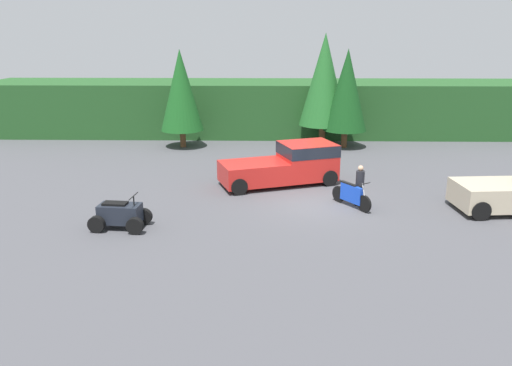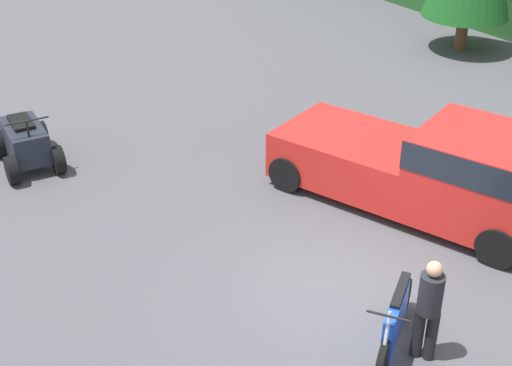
{
  "view_description": "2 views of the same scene",
  "coord_description": "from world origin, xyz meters",
  "px_view_note": "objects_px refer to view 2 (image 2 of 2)",
  "views": [
    {
      "loc": [
        -2.05,
        -20.01,
        6.92
      ],
      "look_at": [
        -2.48,
        -0.09,
        0.95
      ],
      "focal_mm": 35.0,
      "sensor_mm": 36.0,
      "label": 1
    },
    {
      "loc": [
        7.08,
        -6.56,
        7.52
      ],
      "look_at": [
        -2.48,
        -0.09,
        0.95
      ],
      "focal_mm": 50.0,
      "sensor_mm": 36.0,
      "label": 2
    }
  ],
  "objects_px": {
    "pickup_truck_red": "(436,167)",
    "rider_person": "(429,307)",
    "quad_atv": "(26,143)",
    "dirt_bike": "(395,323)"
  },
  "relations": [
    {
      "from": "pickup_truck_red",
      "to": "quad_atv",
      "type": "distance_m",
      "value": 8.79
    },
    {
      "from": "rider_person",
      "to": "quad_atv",
      "type": "bearing_deg",
      "value": -109.19
    },
    {
      "from": "dirt_bike",
      "to": "quad_atv",
      "type": "height_order",
      "value": "quad_atv"
    },
    {
      "from": "pickup_truck_red",
      "to": "rider_person",
      "type": "distance_m",
      "value": 4.2
    },
    {
      "from": "dirt_bike",
      "to": "quad_atv",
      "type": "relative_size",
      "value": 0.88
    },
    {
      "from": "pickup_truck_red",
      "to": "quad_atv",
      "type": "bearing_deg",
      "value": -156.88
    },
    {
      "from": "dirt_bike",
      "to": "quad_atv",
      "type": "distance_m",
      "value": 9.28
    },
    {
      "from": "pickup_truck_red",
      "to": "rider_person",
      "type": "bearing_deg",
      "value": -67.12
    },
    {
      "from": "pickup_truck_red",
      "to": "rider_person",
      "type": "height_order",
      "value": "pickup_truck_red"
    },
    {
      "from": "quad_atv",
      "to": "rider_person",
      "type": "bearing_deg",
      "value": 22.39
    }
  ]
}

